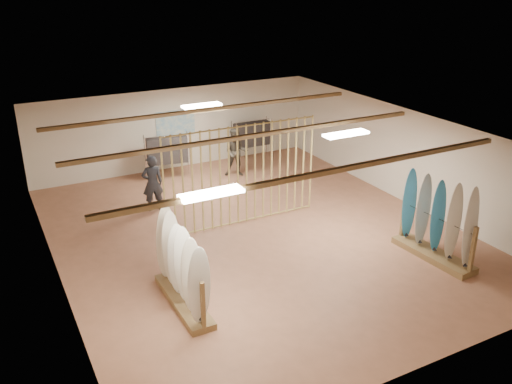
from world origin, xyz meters
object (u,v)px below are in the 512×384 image
rack_left (182,277)px  rack_right (436,231)px  shopper_b (236,149)px  clothing_rack_b (252,134)px  clothing_rack_a (167,150)px  shopper_a (152,180)px

rack_left → rack_right: 6.16m
rack_left → shopper_b: (4.34, 6.40, 0.31)m
rack_left → clothing_rack_b: 9.39m
clothing_rack_a → shopper_b: 2.29m
clothing_rack_b → shopper_b: 1.69m
shopper_b → clothing_rack_b: bearing=70.8°
clothing_rack_a → shopper_a: 2.54m
rack_right → shopper_a: rack_right is taller
clothing_rack_a → shopper_b: (2.14, -0.79, -0.05)m
rack_right → clothing_rack_a: 9.04m
shopper_a → rack_right: bearing=135.9°
rack_left → clothing_rack_b: bearing=54.0°
rack_left → shopper_a: bearing=79.1°
rack_left → shopper_b: bearing=56.0°
clothing_rack_b → shopper_b: size_ratio=0.81×
rack_right → shopper_b: 7.58m
clothing_rack_a → clothing_rack_b: same height
rack_left → shopper_b: 7.73m
shopper_a → rack_left: bearing=84.1°
clothing_rack_a → shopper_a: size_ratio=0.81×
clothing_rack_a → clothing_rack_b: bearing=16.5°
shopper_b → clothing_rack_a: bearing=-174.0°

